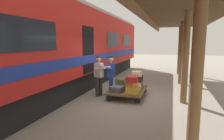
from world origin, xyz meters
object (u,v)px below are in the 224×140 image
object	(u,v)px
suitcase_orange_carryall	(132,84)
suitcase_cream_canvas	(137,74)
suitcase_red_plastic	(132,79)
porter_in_overalls	(111,75)
porter_by_door	(99,75)
suitcase_black_hardshell	(137,78)
suitcase_yellow_case	(132,89)
suitcase_olive_duffel	(120,81)
suitcase_burgundy_valise	(137,84)
luggage_cart	(128,90)
suitcase_teal_softside	(124,84)
train_car	(59,47)
suitcase_gray_aluminum	(135,87)
suitcase_navy_fabric	(121,86)
suitcase_slate_roller	(117,89)

from	to	relation	value
suitcase_orange_carryall	suitcase_cream_canvas	world-z (taller)	suitcase_cream_canvas
suitcase_red_plastic	porter_in_overalls	xyz separation A→B (m)	(1.02, -0.44, 0.04)
porter_by_door	suitcase_black_hardshell	bearing A→B (deg)	-150.89
suitcase_yellow_case	suitcase_cream_canvas	distance (m)	1.17
suitcase_red_plastic	suitcase_olive_duffel	world-z (taller)	suitcase_red_plastic
suitcase_burgundy_valise	suitcase_cream_canvas	size ratio (longest dim) A/B	1.42
suitcase_yellow_case	suitcase_orange_carryall	distance (m)	0.23
suitcase_orange_carryall	suitcase_olive_duffel	size ratio (longest dim) A/B	1.39
suitcase_black_hardshell	suitcase_red_plastic	distance (m)	1.12
luggage_cart	suitcase_olive_duffel	size ratio (longest dim) A/B	5.28
suitcase_red_plastic	porter_by_door	size ratio (longest dim) A/B	0.32
suitcase_cream_canvas	porter_in_overalls	distance (m)	1.20
suitcase_cream_canvas	suitcase_teal_softside	bearing A→B (deg)	-0.65
suitcase_teal_softside	suitcase_orange_carryall	xyz separation A→B (m)	(-0.60, 1.08, 0.27)
suitcase_olive_duffel	train_car	bearing A→B (deg)	3.51
suitcase_gray_aluminum	suitcase_navy_fabric	bearing A→B (deg)	0.00
porter_in_overalls	suitcase_navy_fabric	bearing A→B (deg)	-162.51
suitcase_teal_softside	porter_in_overalls	distance (m)	0.93
suitcase_burgundy_valise	suitcase_black_hardshell	size ratio (longest dim) A/B	1.18
suitcase_slate_roller	porter_by_door	world-z (taller)	porter_by_door
porter_by_door	suitcase_gray_aluminum	bearing A→B (deg)	-168.91
suitcase_cream_canvas	suitcase_red_plastic	xyz separation A→B (m)	(-0.03, 1.10, -0.03)
suitcase_slate_roller	suitcase_olive_duffel	size ratio (longest dim) A/B	1.40
suitcase_orange_carryall	porter_by_door	distance (m)	1.50
suitcase_slate_roller	suitcase_yellow_case	world-z (taller)	suitcase_yellow_case
train_car	suitcase_yellow_case	size ratio (longest dim) A/B	40.85
porter_in_overalls	suitcase_olive_duffel	bearing A→B (deg)	-157.09
train_car	suitcase_orange_carryall	bearing A→B (deg)	173.61
train_car	suitcase_yellow_case	distance (m)	3.90
suitcase_yellow_case	suitcase_black_hardshell	size ratio (longest dim) A/B	0.89
suitcase_black_hardshell	suitcase_red_plastic	bearing A→B (deg)	89.41
suitcase_gray_aluminum	suitcase_teal_softside	xyz separation A→B (m)	(0.63, -0.54, -0.02)
suitcase_yellow_case	train_car	bearing A→B (deg)	-6.48
suitcase_black_hardshell	suitcase_cream_canvas	distance (m)	0.22
luggage_cart	suitcase_cream_canvas	distance (m)	0.87
train_car	suitcase_red_plastic	xyz separation A→B (m)	(-3.51, 0.42, -1.18)
suitcase_burgundy_valise	suitcase_cream_canvas	bearing A→B (deg)	9.21
porter_in_overalls	porter_by_door	bearing A→B (deg)	19.91
suitcase_burgundy_valise	suitcase_gray_aluminum	xyz separation A→B (m)	(0.00, 0.54, -0.01)
suitcase_yellow_case	porter_in_overalls	world-z (taller)	porter_in_overalls
train_car	suitcase_gray_aluminum	distance (m)	3.89
train_car	suitcase_olive_duffel	distance (m)	3.22
suitcase_slate_roller	suitcase_gray_aluminum	size ratio (longest dim) A/B	0.99
suitcase_orange_carryall	suitcase_black_hardshell	bearing A→B (deg)	-91.42
porter_by_door	suitcase_navy_fabric	bearing A→B (deg)	-161.22
suitcase_gray_aluminum	suitcase_black_hardshell	bearing A→B (deg)	-89.57
luggage_cart	suitcase_yellow_case	world-z (taller)	suitcase_yellow_case
suitcase_yellow_case	suitcase_gray_aluminum	distance (m)	0.54
suitcase_navy_fabric	train_car	bearing A→B (deg)	2.81
suitcase_orange_carryall	porter_by_door	xyz separation A→B (m)	(1.46, -0.24, 0.24)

